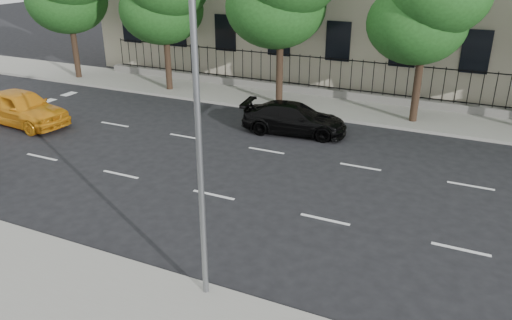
{
  "coord_description": "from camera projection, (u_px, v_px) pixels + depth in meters",
  "views": [
    {
      "loc": [
        7.79,
        -10.78,
        7.85
      ],
      "look_at": [
        1.38,
        3.0,
        1.37
      ],
      "focal_mm": 35.0,
      "sensor_mm": 36.0,
      "label": 1
    }
  ],
  "objects": [
    {
      "name": "street_light",
      "position": [
        209.0,
        85.0,
        10.63
      ],
      "size": [
        0.25,
        3.32,
        8.05
      ],
      "color": "slate",
      "rests_on": "near_sidewalk"
    },
    {
      "name": "iron_fence",
      "position": [
        329.0,
        87.0,
        27.94
      ],
      "size": [
        30.0,
        0.5,
        2.2
      ],
      "color": "slate",
      "rests_on": "far_sidewalk"
    },
    {
      "name": "ground",
      "position": [
        173.0,
        229.0,
        15.1
      ],
      "size": [
        120.0,
        120.0,
        0.0
      ],
      "primitive_type": "plane",
      "color": "black",
      "rests_on": "ground"
    },
    {
      "name": "yellow_taxi",
      "position": [
        22.0,
        108.0,
        23.69
      ],
      "size": [
        5.15,
        2.45,
        1.7
      ],
      "primitive_type": "imported",
      "rotation": [
        0.0,
        0.0,
        1.48
      ],
      "color": "orange",
      "rests_on": "ground"
    },
    {
      "name": "far_sidewalk",
      "position": [
        319.0,
        105.0,
        26.74
      ],
      "size": [
        60.0,
        4.0,
        0.15
      ],
      "primitive_type": "cube",
      "color": "gray",
      "rests_on": "ground"
    },
    {
      "name": "lane_markings",
      "position": [
        243.0,
        170.0,
        19.06
      ],
      "size": [
        49.6,
        4.62,
        0.01
      ],
      "primitive_type": null,
      "color": "silver",
      "rests_on": "ground"
    },
    {
      "name": "near_sidewalk",
      "position": [
        78.0,
        306.0,
        11.73
      ],
      "size": [
        60.0,
        4.0,
        0.15
      ],
      "primitive_type": "cube",
      "color": "gray",
      "rests_on": "ground"
    },
    {
      "name": "black_sedan",
      "position": [
        294.0,
        118.0,
        22.69
      ],
      "size": [
        4.97,
        2.5,
        1.39
      ],
      "primitive_type": "imported",
      "rotation": [
        0.0,
        0.0,
        1.69
      ],
      "color": "black",
      "rests_on": "ground"
    }
  ]
}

